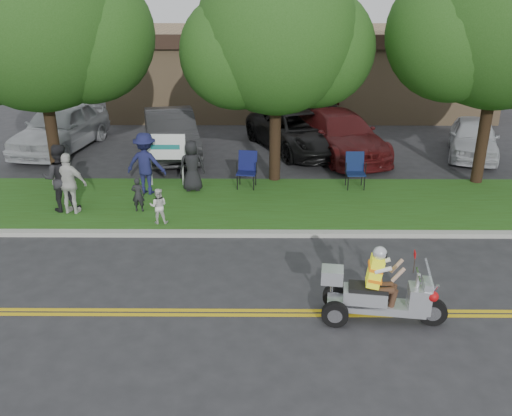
{
  "coord_description": "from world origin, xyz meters",
  "views": [
    {
      "loc": [
        0.01,
        -9.53,
        5.93
      ],
      "look_at": [
        -0.07,
        2.0,
        1.2
      ],
      "focal_mm": 38.0,
      "sensor_mm": 36.0,
      "label": 1
    }
  ],
  "objects_px": {
    "spectator_adult_right": "(69,184)",
    "trike_scooter": "(377,295)",
    "parked_car_far_left": "(60,127)",
    "parked_car_far_right": "(474,137)",
    "parked_car_right": "(340,134)",
    "lawn_chair_b": "(355,168)",
    "lawn_chair_a": "(247,167)",
    "spectator_adult_mid": "(60,178)",
    "parked_car_mid": "(298,131)",
    "parked_car_left": "(171,133)"
  },
  "relations": [
    {
      "from": "lawn_chair_a",
      "to": "parked_car_far_left",
      "type": "height_order",
      "value": "parked_car_far_left"
    },
    {
      "from": "lawn_chair_a",
      "to": "spectator_adult_mid",
      "type": "bearing_deg",
      "value": -150.83
    },
    {
      "from": "parked_car_right",
      "to": "spectator_adult_right",
      "type": "bearing_deg",
      "value": -159.49
    },
    {
      "from": "parked_car_mid",
      "to": "parked_car_far_right",
      "type": "height_order",
      "value": "parked_car_mid"
    },
    {
      "from": "spectator_adult_mid",
      "to": "parked_car_right",
      "type": "bearing_deg",
      "value": -157.47
    },
    {
      "from": "parked_car_far_left",
      "to": "parked_car_left",
      "type": "distance_m",
      "value": 4.43
    },
    {
      "from": "spectator_adult_right",
      "to": "parked_car_left",
      "type": "bearing_deg",
      "value": -97.71
    },
    {
      "from": "spectator_adult_mid",
      "to": "parked_car_mid",
      "type": "height_order",
      "value": "spectator_adult_mid"
    },
    {
      "from": "spectator_adult_mid",
      "to": "parked_car_far_right",
      "type": "xyz_separation_m",
      "value": [
        13.48,
        5.69,
        -0.34
      ]
    },
    {
      "from": "spectator_adult_right",
      "to": "lawn_chair_b",
      "type": "bearing_deg",
      "value": -155.43
    },
    {
      "from": "spectator_adult_right",
      "to": "parked_car_right",
      "type": "relative_size",
      "value": 0.31
    },
    {
      "from": "parked_car_far_left",
      "to": "spectator_adult_right",
      "type": "bearing_deg",
      "value": -59.87
    },
    {
      "from": "parked_car_right",
      "to": "lawn_chair_a",
      "type": "bearing_deg",
      "value": -147.55
    },
    {
      "from": "parked_car_far_right",
      "to": "spectator_adult_mid",
      "type": "bearing_deg",
      "value": -139.05
    },
    {
      "from": "trike_scooter",
      "to": "parked_car_right",
      "type": "height_order",
      "value": "parked_car_right"
    },
    {
      "from": "parked_car_right",
      "to": "parked_car_far_right",
      "type": "bearing_deg",
      "value": -17.06
    },
    {
      "from": "spectator_adult_right",
      "to": "trike_scooter",
      "type": "bearing_deg",
      "value": 155.45
    },
    {
      "from": "lawn_chair_a",
      "to": "parked_car_left",
      "type": "height_order",
      "value": "parked_car_left"
    },
    {
      "from": "parked_car_far_right",
      "to": "trike_scooter",
      "type": "bearing_deg",
      "value": -99.77
    },
    {
      "from": "spectator_adult_mid",
      "to": "spectator_adult_right",
      "type": "bearing_deg",
      "value": 136.6
    },
    {
      "from": "parked_car_far_left",
      "to": "parked_car_right",
      "type": "xyz_separation_m",
      "value": [
        10.74,
        -0.61,
        -0.1
      ]
    },
    {
      "from": "trike_scooter",
      "to": "spectator_adult_mid",
      "type": "height_order",
      "value": "spectator_adult_mid"
    },
    {
      "from": "parked_car_left",
      "to": "parked_car_far_right",
      "type": "height_order",
      "value": "parked_car_left"
    },
    {
      "from": "spectator_adult_mid",
      "to": "parked_car_mid",
      "type": "distance_m",
      "value": 9.47
    },
    {
      "from": "parked_car_right",
      "to": "trike_scooter",
      "type": "bearing_deg",
      "value": -109.82
    },
    {
      "from": "lawn_chair_a",
      "to": "parked_car_far_right",
      "type": "bearing_deg",
      "value": 31.47
    },
    {
      "from": "trike_scooter",
      "to": "spectator_adult_right",
      "type": "xyz_separation_m",
      "value": [
        -7.41,
        5.03,
        0.41
      ]
    },
    {
      "from": "parked_car_far_left",
      "to": "parked_car_far_right",
      "type": "height_order",
      "value": "parked_car_far_left"
    },
    {
      "from": "spectator_adult_mid",
      "to": "parked_car_mid",
      "type": "bearing_deg",
      "value": -149.25
    },
    {
      "from": "parked_car_far_left",
      "to": "trike_scooter",
      "type": "bearing_deg",
      "value": -40.27
    },
    {
      "from": "trike_scooter",
      "to": "lawn_chair_a",
      "type": "bearing_deg",
      "value": 118.1
    },
    {
      "from": "lawn_chair_a",
      "to": "parked_car_far_right",
      "type": "relative_size",
      "value": 0.27
    },
    {
      "from": "trike_scooter",
      "to": "lawn_chair_a",
      "type": "xyz_separation_m",
      "value": [
        -2.61,
        7.23,
        0.19
      ]
    },
    {
      "from": "spectator_adult_mid",
      "to": "parked_car_right",
      "type": "distance_m",
      "value": 10.32
    },
    {
      "from": "lawn_chair_b",
      "to": "parked_car_far_right",
      "type": "xyz_separation_m",
      "value": [
        5.02,
        3.71,
        -0.01
      ]
    },
    {
      "from": "parked_car_left",
      "to": "spectator_adult_right",
      "type": "bearing_deg",
      "value": -120.83
    },
    {
      "from": "spectator_adult_right",
      "to": "parked_car_far_right",
      "type": "xyz_separation_m",
      "value": [
        13.17,
        5.88,
        -0.24
      ]
    },
    {
      "from": "trike_scooter",
      "to": "parked_car_right",
      "type": "xyz_separation_m",
      "value": [
        0.8,
        11.04,
        0.25
      ]
    },
    {
      "from": "parked_car_far_right",
      "to": "spectator_adult_right",
      "type": "bearing_deg",
      "value": -137.88
    },
    {
      "from": "spectator_adult_mid",
      "to": "parked_car_left",
      "type": "distance_m",
      "value": 6.15
    },
    {
      "from": "lawn_chair_b",
      "to": "parked_car_left",
      "type": "distance_m",
      "value": 7.34
    },
    {
      "from": "trike_scooter",
      "to": "parked_car_far_right",
      "type": "distance_m",
      "value": 12.34
    },
    {
      "from": "spectator_adult_mid",
      "to": "parked_car_right",
      "type": "relative_size",
      "value": 0.35
    },
    {
      "from": "spectator_adult_right",
      "to": "parked_car_far_right",
      "type": "height_order",
      "value": "spectator_adult_right"
    },
    {
      "from": "spectator_adult_right",
      "to": "lawn_chair_a",
      "type": "bearing_deg",
      "value": -145.79
    },
    {
      "from": "lawn_chair_b",
      "to": "parked_car_right",
      "type": "distance_m",
      "value": 3.83
    },
    {
      "from": "parked_car_left",
      "to": "lawn_chair_b",
      "type": "bearing_deg",
      "value": -44.42
    },
    {
      "from": "lawn_chair_a",
      "to": "parked_car_mid",
      "type": "height_order",
      "value": "parked_car_mid"
    },
    {
      "from": "lawn_chair_b",
      "to": "parked_car_far_left",
      "type": "bearing_deg",
      "value": 156.65
    },
    {
      "from": "lawn_chair_b",
      "to": "parked_car_right",
      "type": "xyz_separation_m",
      "value": [
        0.06,
        3.83,
        0.08
      ]
    }
  ]
}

